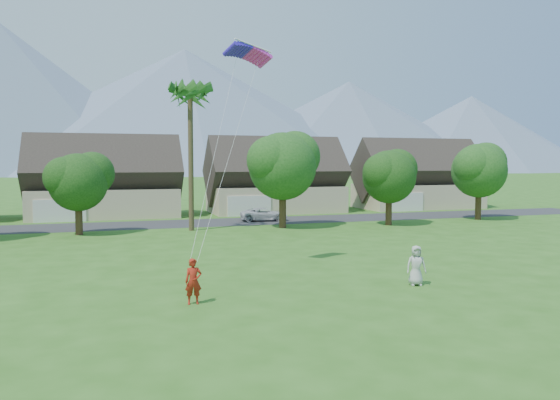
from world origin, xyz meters
name	(u,v)px	position (x,y,z in m)	size (l,w,h in m)	color
ground	(363,321)	(0.00, 0.00, 0.00)	(500.00, 500.00, 0.00)	#2D6019
street	(204,223)	(0.00, 34.00, 0.01)	(90.00, 7.00, 0.01)	#2D2D30
kite_flyer	(193,281)	(-5.54, 4.35, 0.94)	(0.69, 0.45, 1.89)	#9F2012
watcher	(416,265)	(5.03, 4.56, 0.95)	(0.93, 0.60, 1.89)	#B9B8B4
parked_car	(264,214)	(5.99, 34.00, 0.65)	(2.16, 4.68, 1.30)	silver
mountain_ridge	(145,115)	(10.40, 260.00, 29.07)	(540.00, 240.00, 70.00)	slate
houses_row	(194,183)	(0.49, 42.99, 3.44)	(72.75, 8.19, 8.86)	beige
tree_row	(202,173)	(-1.14, 27.92, 4.89)	(62.27, 6.67, 8.45)	#47301C
fan_palm	(190,91)	(-2.00, 28.50, 11.80)	(3.00, 3.00, 13.80)	#4C3D26
parafoil_kite	(247,52)	(-1.62, 10.60, 11.64)	(2.91, 1.46, 0.50)	#341AC9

